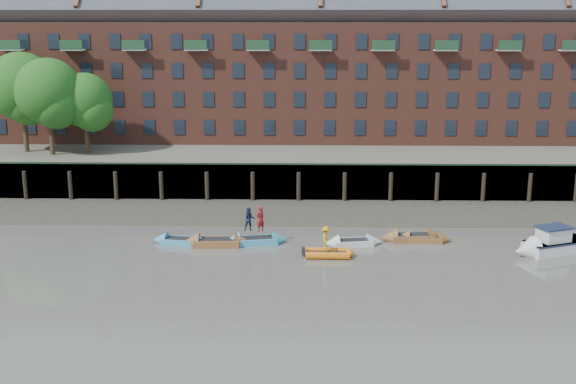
{
  "coord_description": "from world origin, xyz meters",
  "views": [
    {
      "loc": [
        -1.66,
        -39.3,
        15.57
      ],
      "look_at": [
        -2.72,
        12.0,
        3.2
      ],
      "focal_mm": 45.0,
      "sensor_mm": 36.0,
      "label": 1
    }
  ],
  "objects_px": {
    "rowboat_4": "(353,242)",
    "rowboat_5": "(412,237)",
    "person_rower_b": "(249,219)",
    "person_rib_crew": "(326,238)",
    "rowboat_1": "(181,241)",
    "rowboat_2": "(217,242)",
    "motor_launch": "(546,245)",
    "rib_tender": "(330,253)",
    "rowboat_3": "(256,241)",
    "rowboat_6": "(423,239)",
    "person_rower_a": "(260,219)"
  },
  "relations": [
    {
      "from": "rowboat_2",
      "to": "motor_launch",
      "type": "relative_size",
      "value": 0.83
    },
    {
      "from": "rowboat_2",
      "to": "person_rower_a",
      "type": "distance_m",
      "value": 3.45
    },
    {
      "from": "person_rower_b",
      "to": "person_rib_crew",
      "type": "distance_m",
      "value": 6.09
    },
    {
      "from": "motor_launch",
      "to": "rowboat_2",
      "type": "bearing_deg",
      "value": -25.3
    },
    {
      "from": "rowboat_3",
      "to": "rowboat_5",
      "type": "distance_m",
      "value": 11.28
    },
    {
      "from": "person_rower_a",
      "to": "person_rower_b",
      "type": "xyz_separation_m",
      "value": [
        -0.78,
        0.16,
        -0.08
      ]
    },
    {
      "from": "rib_tender",
      "to": "rowboat_2",
      "type": "bearing_deg",
      "value": 164.93
    },
    {
      "from": "rowboat_1",
      "to": "rowboat_2",
      "type": "bearing_deg",
      "value": 1.59
    },
    {
      "from": "rowboat_6",
      "to": "person_rib_crew",
      "type": "distance_m",
      "value": 8.0
    },
    {
      "from": "rowboat_1",
      "to": "person_rib_crew",
      "type": "relative_size",
      "value": 2.72
    },
    {
      "from": "rowboat_4",
      "to": "rowboat_3",
      "type": "bearing_deg",
      "value": 168.73
    },
    {
      "from": "rowboat_3",
      "to": "rowboat_2",
      "type": "bearing_deg",
      "value": 179.43
    },
    {
      "from": "rowboat_1",
      "to": "person_rower_a",
      "type": "distance_m",
      "value": 5.85
    },
    {
      "from": "rowboat_4",
      "to": "person_rib_crew",
      "type": "height_order",
      "value": "person_rib_crew"
    },
    {
      "from": "rowboat_1",
      "to": "rowboat_5",
      "type": "height_order",
      "value": "rowboat_5"
    },
    {
      "from": "rowboat_1",
      "to": "person_rower_b",
      "type": "distance_m",
      "value": 5.1
    },
    {
      "from": "person_rower_b",
      "to": "rowboat_3",
      "type": "bearing_deg",
      "value": -35.13
    },
    {
      "from": "rowboat_6",
      "to": "person_rower_a",
      "type": "xyz_separation_m",
      "value": [
        -11.65,
        -0.76,
        1.63
      ]
    },
    {
      "from": "rib_tender",
      "to": "motor_launch",
      "type": "relative_size",
      "value": 0.54
    },
    {
      "from": "rib_tender",
      "to": "person_rower_a",
      "type": "distance_m",
      "value": 5.77
    },
    {
      "from": "rowboat_6",
      "to": "rowboat_2",
      "type": "bearing_deg",
      "value": -171.54
    },
    {
      "from": "rowboat_1",
      "to": "rowboat_6",
      "type": "height_order",
      "value": "rowboat_1"
    },
    {
      "from": "rowboat_5",
      "to": "rowboat_6",
      "type": "distance_m",
      "value": 0.78
    },
    {
      "from": "rowboat_4",
      "to": "rib_tender",
      "type": "bearing_deg",
      "value": -134.1
    },
    {
      "from": "motor_launch",
      "to": "person_rower_b",
      "type": "distance_m",
      "value": 20.42
    },
    {
      "from": "rowboat_5",
      "to": "rowboat_2",
      "type": "bearing_deg",
      "value": -179.35
    },
    {
      "from": "rowboat_3",
      "to": "rowboat_4",
      "type": "xyz_separation_m",
      "value": [
        6.9,
        -0.23,
        -0.02
      ]
    },
    {
      "from": "rowboat_6",
      "to": "rowboat_1",
      "type": "bearing_deg",
      "value": -173.39
    },
    {
      "from": "person_rib_crew",
      "to": "rowboat_3",
      "type": "bearing_deg",
      "value": 63.71
    },
    {
      "from": "rowboat_3",
      "to": "motor_launch",
      "type": "distance_m",
      "value": 19.94
    },
    {
      "from": "rowboat_5",
      "to": "person_rib_crew",
      "type": "relative_size",
      "value": 3.03
    },
    {
      "from": "rowboat_5",
      "to": "rowboat_6",
      "type": "xyz_separation_m",
      "value": [
        0.75,
        -0.21,
        -0.03
      ]
    },
    {
      "from": "rowboat_4",
      "to": "rowboat_5",
      "type": "height_order",
      "value": "rowboat_5"
    },
    {
      "from": "rowboat_3",
      "to": "rowboat_5",
      "type": "relative_size",
      "value": 0.99
    },
    {
      "from": "rowboat_2",
      "to": "rib_tender",
      "type": "relative_size",
      "value": 1.54
    },
    {
      "from": "rowboat_6",
      "to": "rib_tender",
      "type": "xyz_separation_m",
      "value": [
        -6.84,
        -3.52,
        0.03
      ]
    },
    {
      "from": "rib_tender",
      "to": "person_rower_a",
      "type": "xyz_separation_m",
      "value": [
        -4.81,
        2.77,
        1.59
      ]
    },
    {
      "from": "rowboat_1",
      "to": "rowboat_5",
      "type": "distance_m",
      "value": 16.56
    },
    {
      "from": "rowboat_5",
      "to": "person_rib_crew",
      "type": "bearing_deg",
      "value": -154.96
    },
    {
      "from": "rowboat_1",
      "to": "motor_launch",
      "type": "height_order",
      "value": "motor_launch"
    },
    {
      "from": "motor_launch",
      "to": "rowboat_3",
      "type": "bearing_deg",
      "value": -27.11
    },
    {
      "from": "rowboat_2",
      "to": "person_rib_crew",
      "type": "bearing_deg",
      "value": -18.05
    },
    {
      "from": "rowboat_3",
      "to": "rowboat_5",
      "type": "xyz_separation_m",
      "value": [
        11.24,
        0.99,
        0.01
      ]
    },
    {
      "from": "rowboat_5",
      "to": "rib_tender",
      "type": "bearing_deg",
      "value": -153.81
    },
    {
      "from": "rowboat_3",
      "to": "rowboat_4",
      "type": "distance_m",
      "value": 6.9
    },
    {
      "from": "rowboat_5",
      "to": "person_rower_b",
      "type": "distance_m",
      "value": 11.8
    },
    {
      "from": "person_rower_a",
      "to": "person_rower_b",
      "type": "bearing_deg",
      "value": -55.28
    },
    {
      "from": "rowboat_4",
      "to": "person_rib_crew",
      "type": "relative_size",
      "value": 2.71
    },
    {
      "from": "rowboat_4",
      "to": "person_rower_a",
      "type": "xyz_separation_m",
      "value": [
        -6.56,
        0.25,
        1.62
      ]
    },
    {
      "from": "rib_tender",
      "to": "motor_launch",
      "type": "height_order",
      "value": "motor_launch"
    }
  ]
}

